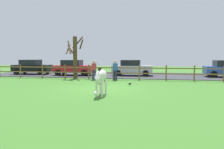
{
  "coord_description": "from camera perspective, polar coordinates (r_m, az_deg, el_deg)",
  "views": [
    {
      "loc": [
        2.87,
        -12.53,
        1.98
      ],
      "look_at": [
        0.44,
        1.03,
        0.79
      ],
      "focal_mm": 33.83,
      "sensor_mm": 36.0,
      "label": 1
    }
  ],
  "objects": [
    {
      "name": "ground_plane",
      "position": [
        13.01,
        -2.7,
        -3.81
      ],
      "size": [
        60.0,
        60.0,
        0.0
      ],
      "primitive_type": "plane",
      "color": "#3D7528"
    },
    {
      "name": "visitor_right_of_tree",
      "position": [
        17.71,
        -4.88,
        1.46
      ],
      "size": [
        0.38,
        0.26,
        1.64
      ],
      "color": "#232847",
      "rests_on": "ground_plane"
    },
    {
      "name": "visitor_left_of_tree",
      "position": [
        17.39,
        0.89,
        1.41
      ],
      "size": [
        0.41,
        0.31,
        1.64
      ],
      "color": "#232847",
      "rests_on": "ground_plane"
    },
    {
      "name": "parked_car_silver",
      "position": [
        21.35,
        5.44,
        1.88
      ],
      "size": [
        4.03,
        1.94,
        1.56
      ],
      "color": "#B7BABF",
      "rests_on": "parking_asphalt"
    },
    {
      "name": "parked_car_black",
      "position": [
        24.57,
        -20.85,
        1.97
      ],
      "size": [
        4.08,
        2.05,
        1.56
      ],
      "color": "black",
      "rests_on": "parking_asphalt"
    },
    {
      "name": "paddock_fence",
      "position": [
        17.83,
        0.4,
        0.91
      ],
      "size": [
        21.8,
        0.11,
        1.26
      ],
      "color": "brown",
      "rests_on": "ground_plane"
    },
    {
      "name": "parked_car_red",
      "position": [
        21.99,
        -10.44,
        1.9
      ],
      "size": [
        4.04,
        1.96,
        1.56
      ],
      "color": "red",
      "rests_on": "parking_asphalt"
    },
    {
      "name": "zebra",
      "position": [
        10.52,
        -3.06,
        -0.8
      ],
      "size": [
        0.51,
        1.93,
        1.41
      ],
      "color": "white",
      "rests_on": "ground_plane"
    },
    {
      "name": "bare_tree",
      "position": [
        19.01,
        -10.01,
        5.06
      ],
      "size": [
        1.63,
        1.61,
        3.75
      ],
      "color": "#513A23",
      "rests_on": "ground_plane"
    },
    {
      "name": "parking_asphalt",
      "position": [
        22.1,
        2.69,
        -0.13
      ],
      "size": [
        28.0,
        7.4,
        0.05
      ],
      "primitive_type": "cube",
      "color": "#38383D",
      "rests_on": "ground_plane"
    },
    {
      "name": "crow_on_grass",
      "position": [
        14.29,
        4.84,
        -2.52
      ],
      "size": [
        0.22,
        0.1,
        0.2
      ],
      "color": "black",
      "rests_on": "ground_plane"
    }
  ]
}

